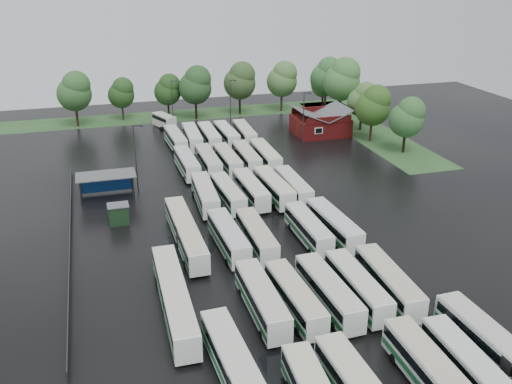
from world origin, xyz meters
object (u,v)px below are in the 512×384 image
object	(u,v)px
artic_bus_west_a	(243,383)
minibus	(164,120)
artic_bus_east	(510,362)
brick_building	(320,125)

from	to	relation	value
artic_bus_west_a	minibus	xyz separation A→B (m)	(4.84, 78.82, -0.26)
artic_bus_east	minibus	size ratio (longest dim) A/B	2.63
artic_bus_east	brick_building	bearing A→B (deg)	78.41
artic_bus_east	artic_bus_west_a	bearing A→B (deg)	168.46
brick_building	artic_bus_east	xyz separation A→B (m)	(-12.05, -69.16, -0.11)
brick_building	minibus	xyz separation A→B (m)	(-28.39, 13.33, -0.39)
artic_bus_west_a	minibus	world-z (taller)	artic_bus_west_a
artic_bus_east	minibus	distance (m)	84.09
brick_building	artic_bus_west_a	world-z (taller)	brick_building
brick_building	artic_bus_west_a	bearing A→B (deg)	-116.90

